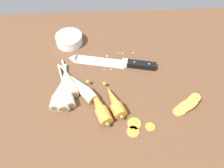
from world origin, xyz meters
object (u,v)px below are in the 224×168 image
Objects in this scene: whole_carrot at (99,105)px; parsnip_front at (64,92)px; parsnip_mid_right at (66,91)px; parsnip_outer at (69,82)px; carrot_slice_stray_mid at (150,127)px; parsnip_mid_left at (59,94)px; carrot_slice_stack at (187,105)px; prep_bowl at (69,39)px; carrot_slice_stray_near at (133,131)px; carrot_slice_stray_far at (134,123)px; whole_carrot_second at (114,102)px; parsnip_back at (82,87)px; chefs_knife at (110,62)px.

whole_carrot is 0.87× the size of parsnip_front.
parsnip_mid_right is 3.87cm from parsnip_outer.
parsnip_front is at bearing 154.19° from carrot_slice_stray_mid.
parsnip_mid_left and parsnip_mid_right have the same top height.
prep_bowl is (-41.16, 34.23, 0.94)cm from carrot_slice_stack.
carrot_slice_stray_near is at bearing -166.14° from carrot_slice_stray_mid.
carrot_slice_stray_far is at bearing -59.67° from prep_bowl.
parsnip_mid_left is at bearing 155.07° from carrot_slice_stray_far.
parsnip_outer is 23.24cm from prep_bowl.
parsnip_mid_right and prep_bowl have the same top height.
parsnip_mid_right is (2.17, 1.22, -0.00)cm from parsnip_mid_left.
parsnip_outer is at bearing 145.97° from carrot_slice_stray_mid.
carrot_slice_stray_far is at bearing -163.52° from carrot_slice_stack.
carrot_slice_stray_near is 0.89× the size of carrot_slice_stray_far.
whole_carrot reaches higher than carrot_slice_stray_mid.
whole_carrot_second reaches higher than prep_bowl.
whole_carrot is at bearing -25.72° from parsnip_front.
parsnip_mid_right is 30.70cm from carrot_slice_stray_mid.
prep_bowl is at bearing 94.23° from parsnip_outer.
carrot_slice_stray_near is at bearing -62.15° from whole_carrot_second.
parsnip_back and prep_bowl have the same top height.
parsnip_outer reaches higher than carrot_slice_stray_mid.
whole_carrot_second reaches higher than carrot_slice_stray_near.
parsnip_mid_left is 1.01× the size of parsnip_outer.
prep_bowl reaches higher than carrot_slice_stray_mid.
chefs_knife is at bearing 41.93° from parsnip_mid_right.
whole_carrot is at bearing 138.76° from carrot_slice_stray_near.
carrot_slice_stray_mid is (27.72, -13.40, -1.62)cm from parsnip_front.
carrot_slice_stray_mid is (27.28, -14.01, -1.62)cm from parsnip_mid_right.
parsnip_back is at bearing 144.92° from carrot_slice_stray_mid.
carrot_slice_stack is 0.90× the size of prep_bowl.
whole_carrot_second is at bearing 129.43° from carrot_slice_stray_far.
whole_carrot and whole_carrot_second have the same top height.
carrot_slice_stray_near is (21.72, -15.38, -1.62)cm from parsnip_mid_right.
parsnip_outer is (1.44, 4.34, 0.00)cm from parsnip_front.
prep_bowl is at bearing 142.73° from chefs_knife.
parsnip_back is at bearing -28.50° from parsnip_outer.
chefs_knife is 30.49cm from carrot_slice_stray_mid.
whole_carrot reaches higher than parsnip_back.
parsnip_mid_right is (-16.42, 5.35, -0.12)cm from whole_carrot_second.
chefs_knife is 23.84cm from parsnip_mid_left.
carrot_slice_stack is 3.28× the size of carrot_slice_stray_mid.
whole_carrot_second is 3.87× the size of carrot_slice_stray_near.
carrot_slice_stray_mid is (29.45, -12.79, -1.62)cm from parsnip_mid_left.
parsnip_front is (-11.78, 5.67, -0.12)cm from whole_carrot.
parsnip_mid_left is (-13.51, 5.06, -0.12)cm from whole_carrot.
whole_carrot_second is 11.47cm from carrot_slice_stray_near.
parsnip_mid_left is 5.88cm from parsnip_outer.
parsnip_back is 4.80× the size of carrot_slice_stray_near.
whole_carrot is 1.23× the size of whole_carrot_second.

